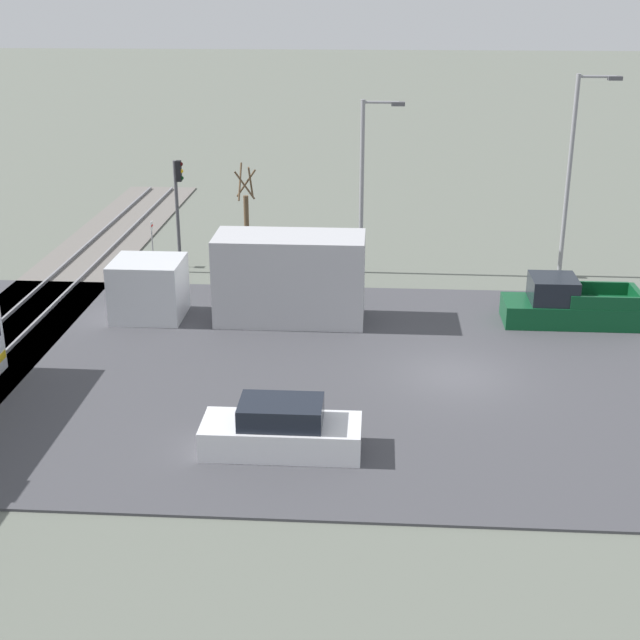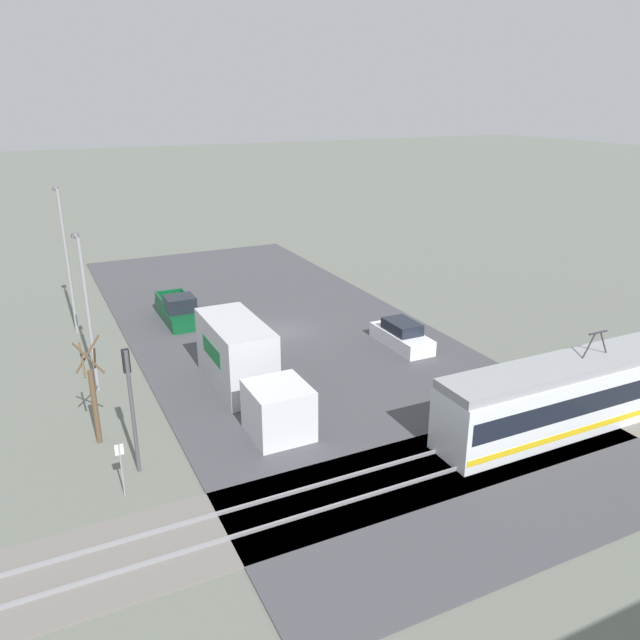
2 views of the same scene
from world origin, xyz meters
name	(u,v)px [view 1 (image 1 of 2)]	position (x,y,z in m)	size (l,w,h in m)	color
ground_plane	(454,377)	(0.00, 0.00, 0.00)	(320.00, 320.00, 0.00)	#60665B
road_surface	(454,376)	(0.00, 0.00, 0.04)	(18.51, 47.16, 0.08)	#424247
box_truck	(255,281)	(5.04, 7.62, 1.70)	(2.60, 10.10, 3.52)	silver
pickup_truck	(567,306)	(5.41, -4.85, 0.80)	(2.02, 5.28, 1.91)	#0C4723
sedan_car_0	(281,430)	(-5.70, 5.45, 0.72)	(1.81, 4.63, 1.56)	silver
traffic_light_pole	(178,201)	(11.25, 11.98, 3.43)	(0.28, 0.47, 5.30)	#47474C
street_tree	(246,221)	(12.39, 9.01, 2.25)	(1.17, 0.97, 4.94)	brown
street_lamp_near_crossing	(366,175)	(11.74, 3.34, 4.64)	(0.36, 1.95, 8.02)	gray
street_lamp_mid_block	(574,165)	(11.83, -5.94, 5.23)	(0.36, 1.95, 9.17)	gray
no_parking_sign	(152,239)	(12.07, 13.54, 1.37)	(0.32, 0.08, 2.23)	gray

